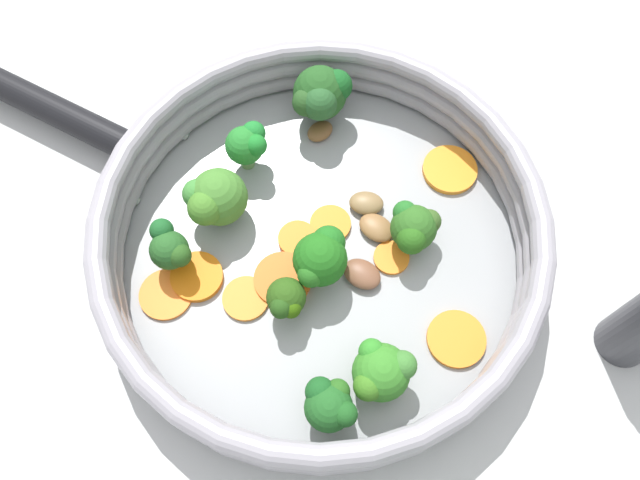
{
  "coord_description": "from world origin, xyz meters",
  "views": [
    {
      "loc": [
        -0.0,
        0.21,
        0.48
      ],
      "look_at": [
        0.0,
        0.0,
        0.03
      ],
      "focal_mm": 35.0,
      "sensor_mm": 36.0,
      "label": 1
    }
  ],
  "objects_px": {
    "carrot_slice_0": "(450,170)",
    "broccoli_floret_7": "(329,405)",
    "carrot_slice_8": "(197,277)",
    "broccoli_floret_8": "(170,250)",
    "skillet": "(320,250)",
    "carrot_slice_4": "(297,239)",
    "broccoli_floret_2": "(381,372)",
    "broccoli_floret_6": "(319,95)",
    "broccoli_floret_3": "(414,228)",
    "broccoli_floret_5": "(286,300)",
    "mushroom_piece_2": "(319,131)",
    "mushroom_piece_0": "(366,203)",
    "broccoli_floret_4": "(319,258)",
    "carrot_slice_6": "(283,279)",
    "mushroom_piece_1": "(376,228)",
    "broccoli_floret_1": "(215,199)",
    "carrot_slice_3": "(391,258)",
    "carrot_slice_2": "(246,298)",
    "carrot_slice_7": "(456,339)",
    "carrot_slice_5": "(166,294)",
    "mushroom_piece_3": "(362,274)",
    "broccoli_floret_0": "(247,144)"
  },
  "relations": [
    {
      "from": "carrot_slice_0",
      "to": "broccoli_floret_7",
      "type": "distance_m",
      "value": 0.23
    },
    {
      "from": "carrot_slice_8",
      "to": "broccoli_floret_8",
      "type": "xyz_separation_m",
      "value": [
        0.02,
        -0.01,
        0.02
      ]
    },
    {
      "from": "skillet",
      "to": "broccoli_floret_7",
      "type": "relative_size",
      "value": 7.55
    },
    {
      "from": "carrot_slice_4",
      "to": "broccoli_floret_2",
      "type": "distance_m",
      "value": 0.13
    },
    {
      "from": "carrot_slice_0",
      "to": "broccoli_floret_6",
      "type": "distance_m",
      "value": 0.13
    },
    {
      "from": "broccoli_floret_3",
      "to": "carrot_slice_8",
      "type": "bearing_deg",
      "value": 10.58
    },
    {
      "from": "broccoli_floret_3",
      "to": "broccoli_floret_5",
      "type": "distance_m",
      "value": 0.12
    },
    {
      "from": "carrot_slice_4",
      "to": "broccoli_floret_3",
      "type": "bearing_deg",
      "value": 179.41
    },
    {
      "from": "mushroom_piece_2",
      "to": "mushroom_piece_0",
      "type": "bearing_deg",
      "value": 118.67
    },
    {
      "from": "broccoli_floret_4",
      "to": "carrot_slice_8",
      "type": "bearing_deg",
      "value": 2.54
    },
    {
      "from": "carrot_slice_6",
      "to": "broccoli_floret_6",
      "type": "bearing_deg",
      "value": -100.31
    },
    {
      "from": "carrot_slice_4",
      "to": "mushroom_piece_1",
      "type": "xyz_separation_m",
      "value": [
        -0.07,
        -0.01,
        0.0
      ]
    },
    {
      "from": "broccoli_floret_3",
      "to": "broccoli_floret_4",
      "type": "xyz_separation_m",
      "value": [
        0.07,
        0.03,
        0.01
      ]
    },
    {
      "from": "broccoli_floret_2",
      "to": "broccoli_floret_5",
      "type": "distance_m",
      "value": 0.09
    },
    {
      "from": "broccoli_floret_1",
      "to": "broccoli_floret_3",
      "type": "relative_size",
      "value": 1.17
    },
    {
      "from": "carrot_slice_8",
      "to": "broccoli_floret_1",
      "type": "distance_m",
      "value": 0.06
    },
    {
      "from": "carrot_slice_3",
      "to": "carrot_slice_8",
      "type": "distance_m",
      "value": 0.16
    },
    {
      "from": "carrot_slice_4",
      "to": "carrot_slice_2",
      "type": "bearing_deg",
      "value": 51.83
    },
    {
      "from": "carrot_slice_7",
      "to": "broccoli_floret_1",
      "type": "relative_size",
      "value": 0.87
    },
    {
      "from": "broccoli_floret_2",
      "to": "mushroom_piece_1",
      "type": "distance_m",
      "value": 0.13
    },
    {
      "from": "mushroom_piece_0",
      "to": "carrot_slice_7",
      "type": "bearing_deg",
      "value": 119.58
    },
    {
      "from": "carrot_slice_5",
      "to": "mushroom_piece_3",
      "type": "relative_size",
      "value": 1.35
    },
    {
      "from": "carrot_slice_6",
      "to": "broccoli_floret_2",
      "type": "relative_size",
      "value": 1.0
    },
    {
      "from": "broccoli_floret_2",
      "to": "broccoli_floret_6",
      "type": "height_order",
      "value": "broccoli_floret_6"
    },
    {
      "from": "mushroom_piece_0",
      "to": "mushroom_piece_2",
      "type": "bearing_deg",
      "value": -61.33
    },
    {
      "from": "carrot_slice_4",
      "to": "broccoli_floret_4",
      "type": "xyz_separation_m",
      "value": [
        -0.02,
        0.03,
        0.03
      ]
    },
    {
      "from": "broccoli_floret_6",
      "to": "broccoli_floret_8",
      "type": "height_order",
      "value": "broccoli_floret_6"
    },
    {
      "from": "broccoli_floret_3",
      "to": "broccoli_floret_6",
      "type": "relative_size",
      "value": 0.8
    },
    {
      "from": "broccoli_floret_3",
      "to": "broccoli_floret_8",
      "type": "distance_m",
      "value": 0.19
    },
    {
      "from": "carrot_slice_4",
      "to": "broccoli_floret_7",
      "type": "distance_m",
      "value": 0.14
    },
    {
      "from": "carrot_slice_6",
      "to": "carrot_slice_7",
      "type": "bearing_deg",
      "value": 160.16
    },
    {
      "from": "broccoli_floret_2",
      "to": "carrot_slice_6",
      "type": "bearing_deg",
      "value": -47.26
    },
    {
      "from": "carrot_slice_7",
      "to": "broccoli_floret_0",
      "type": "bearing_deg",
      "value": -43.89
    },
    {
      "from": "mushroom_piece_0",
      "to": "mushroom_piece_2",
      "type": "distance_m",
      "value": 0.08
    },
    {
      "from": "carrot_slice_3",
      "to": "carrot_slice_4",
      "type": "relative_size",
      "value": 0.92
    },
    {
      "from": "carrot_slice_0",
      "to": "broccoli_floret_5",
      "type": "bearing_deg",
      "value": 42.56
    },
    {
      "from": "carrot_slice_4",
      "to": "carrot_slice_8",
      "type": "bearing_deg",
      "value": 22.52
    },
    {
      "from": "broccoli_floret_3",
      "to": "broccoli_floret_1",
      "type": "bearing_deg",
      "value": -8.56
    },
    {
      "from": "broccoli_floret_6",
      "to": "carrot_slice_4",
      "type": "bearing_deg",
      "value": 81.91
    },
    {
      "from": "broccoli_floret_7",
      "to": "mushroom_piece_0",
      "type": "height_order",
      "value": "broccoli_floret_7"
    },
    {
      "from": "carrot_slice_8",
      "to": "skillet",
      "type": "bearing_deg",
      "value": -164.78
    },
    {
      "from": "carrot_slice_7",
      "to": "broccoli_floret_7",
      "type": "distance_m",
      "value": 0.12
    },
    {
      "from": "broccoli_floret_4",
      "to": "mushroom_piece_0",
      "type": "bearing_deg",
      "value": -122.98
    },
    {
      "from": "broccoli_floret_7",
      "to": "carrot_slice_8",
      "type": "bearing_deg",
      "value": -44.93
    },
    {
      "from": "broccoli_floret_2",
      "to": "broccoli_floret_6",
      "type": "xyz_separation_m",
      "value": [
        0.04,
        -0.24,
        0.01
      ]
    },
    {
      "from": "carrot_slice_4",
      "to": "broccoli_floret_4",
      "type": "distance_m",
      "value": 0.04
    },
    {
      "from": "skillet",
      "to": "broccoli_floret_6",
      "type": "xyz_separation_m",
      "value": [
        0.0,
        -0.13,
        0.04
      ]
    },
    {
      "from": "broccoli_floret_5",
      "to": "mushroom_piece_3",
      "type": "bearing_deg",
      "value": -154.42
    },
    {
      "from": "broccoli_floret_2",
      "to": "broccoli_floret_4",
      "type": "distance_m",
      "value": 0.1
    },
    {
      "from": "carrot_slice_2",
      "to": "broccoli_floret_8",
      "type": "relative_size",
      "value": 0.87
    }
  ]
}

